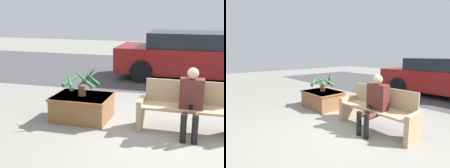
# 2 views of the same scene
# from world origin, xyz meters

# --- Properties ---
(ground_plane) EXTENTS (30.00, 30.00, 0.00)m
(ground_plane) POSITION_xyz_m (0.00, 0.00, 0.00)
(ground_plane) COLOR gray
(road_surface) EXTENTS (20.00, 6.00, 0.01)m
(road_surface) POSITION_xyz_m (0.00, 5.88, 0.00)
(road_surface) COLOR #424244
(road_surface) RESTS_ON ground_plane
(bench) EXTENTS (1.76, 0.54, 0.90)m
(bench) POSITION_xyz_m (0.15, 0.64, 0.42)
(bench) COLOR tan
(bench) RESTS_ON ground_plane
(person_seated) EXTENTS (0.41, 0.62, 1.20)m
(person_seated) POSITION_xyz_m (0.21, 0.44, 0.66)
(person_seated) COLOR #51231E
(person_seated) RESTS_ON ground_plane
(planter_box) EXTENTS (1.14, 0.90, 0.49)m
(planter_box) POSITION_xyz_m (-1.90, 0.67, 0.27)
(planter_box) COLOR brown
(planter_box) RESTS_ON ground_plane
(potted_plant) EXTENTS (0.73, 0.78, 0.64)m
(potted_plant) POSITION_xyz_m (-1.91, 0.66, 0.81)
(potted_plant) COLOR brown
(potted_plant) RESTS_ON planter_box
(parked_car) EXTENTS (4.57, 1.98, 1.46)m
(parked_car) POSITION_xyz_m (0.04, 4.95, 0.73)
(parked_car) COLOR maroon
(parked_car) RESTS_ON ground_plane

